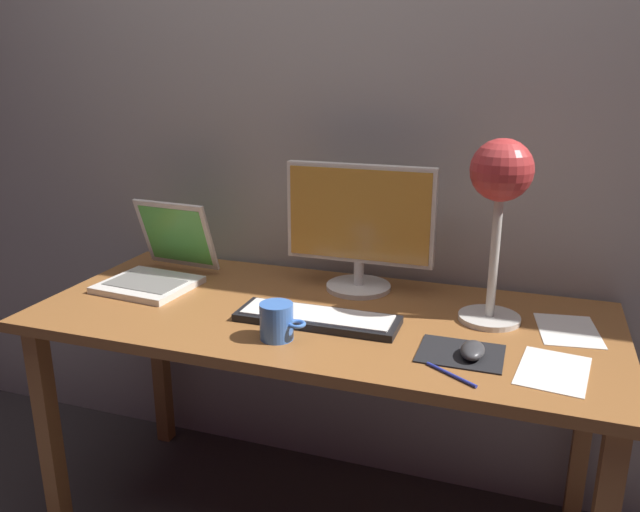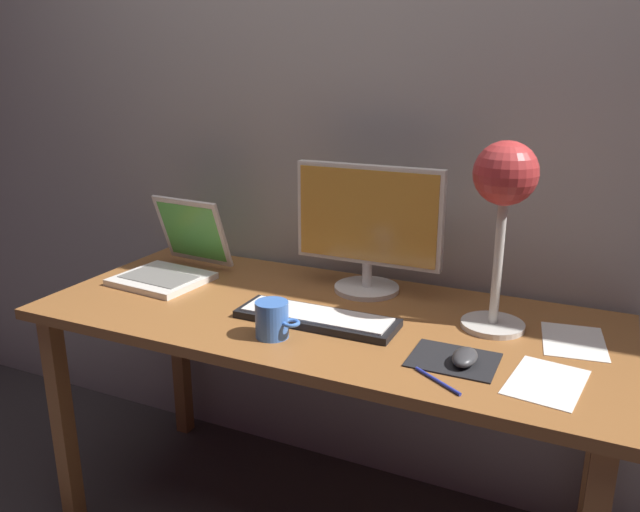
% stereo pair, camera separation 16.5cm
% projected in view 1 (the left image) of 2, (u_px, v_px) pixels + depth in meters
% --- Properties ---
extents(back_wall, '(4.80, 0.06, 2.60)m').
position_uv_depth(back_wall, '(363.00, 99.00, 1.95)').
color(back_wall, '#A8A099').
rests_on(back_wall, ground).
extents(desk, '(1.60, 0.70, 0.74)m').
position_uv_depth(desk, '(321.00, 338.00, 1.78)').
color(desk, '#935B2D').
rests_on(desk, ground).
extents(monitor, '(0.45, 0.20, 0.39)m').
position_uv_depth(monitor, '(359.00, 223.00, 1.87)').
color(monitor, silver).
rests_on(monitor, desk).
extents(keyboard_main, '(0.44, 0.14, 0.03)m').
position_uv_depth(keyboard_main, '(317.00, 318.00, 1.69)').
color(keyboard_main, black).
rests_on(keyboard_main, desk).
extents(laptop, '(0.29, 0.34, 0.25)m').
position_uv_depth(laptop, '(162.00, 260.00, 1.99)').
color(laptop, silver).
rests_on(laptop, desk).
extents(desk_lamp, '(0.17, 0.17, 0.49)m').
position_uv_depth(desk_lamp, '(500.00, 188.00, 1.59)').
color(desk_lamp, beige).
rests_on(desk_lamp, desk).
extents(mousepad, '(0.20, 0.16, 0.00)m').
position_uv_depth(mousepad, '(461.00, 354.00, 1.50)').
color(mousepad, black).
rests_on(mousepad, desk).
extents(mouse, '(0.06, 0.10, 0.03)m').
position_uv_depth(mouse, '(473.00, 350.00, 1.48)').
color(mouse, '#38383A').
rests_on(mouse, mousepad).
extents(coffee_mug, '(0.12, 0.08, 0.09)m').
position_uv_depth(coffee_mug, '(277.00, 321.00, 1.57)').
color(coffee_mug, '#3F72CC').
rests_on(coffee_mug, desk).
extents(paper_sheet_near_mouse, '(0.18, 0.23, 0.00)m').
position_uv_depth(paper_sheet_near_mouse, '(568.00, 330.00, 1.64)').
color(paper_sheet_near_mouse, white).
rests_on(paper_sheet_near_mouse, desk).
extents(paper_sheet_by_keyboard, '(0.17, 0.23, 0.00)m').
position_uv_depth(paper_sheet_by_keyboard, '(553.00, 371.00, 1.42)').
color(paper_sheet_by_keyboard, white).
rests_on(paper_sheet_by_keyboard, desk).
extents(pen, '(0.12, 0.08, 0.01)m').
position_uv_depth(pen, '(451.00, 375.00, 1.40)').
color(pen, '#2633A5').
rests_on(pen, desk).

